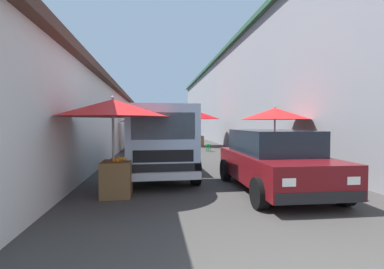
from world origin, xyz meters
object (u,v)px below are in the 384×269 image
Objects in this scene: fruit_stall_far_left at (158,122)px; hatchback_car at (274,160)px; parked_scooter at (138,152)px; fruit_stall_far_right at (141,122)px; vendor_in_shade at (162,138)px; delivery_truck at (161,144)px; fruit_stall_near_left at (200,118)px; vendor_by_crates at (141,139)px; fruit_stall_mid_lane at (275,120)px; fruit_stall_near_right at (113,118)px; plastic_stool at (208,146)px.

hatchback_car is (-12.19, -2.59, -0.99)m from fruit_stall_far_left.
fruit_stall_far_right is at bearing 1.33° from parked_scooter.
vendor_in_shade reaches higher than hatchback_car.
delivery_truck reaches higher than parked_scooter.
hatchback_car is at bearing -160.17° from fruit_stall_far_right.
parked_scooter is at bearing 152.66° from fruit_stall_near_left.
vendor_in_shade reaches higher than vendor_by_crates.
vendor_in_shade is at bearing -160.69° from fruit_stall_far_right.
fruit_stall_far_left is at bearing -0.29° from delivery_truck.
fruit_stall_near_left is 1.73× the size of vendor_by_crates.
fruit_stall_near_left is 1.59× the size of parked_scooter.
vendor_in_shade is (-6.15, 2.82, -1.02)m from fruit_stall_near_left.
fruit_stall_mid_lane is 0.47× the size of delivery_truck.
fruit_stall_far_right is 3.53m from vendor_in_shade.
fruit_stall_far_left is at bearing -5.29° from fruit_stall_near_right.
delivery_truck is (-1.14, 3.91, -0.68)m from fruit_stall_mid_lane.
plastic_stool is at bearing -43.46° from parked_scooter.
fruit_stall_near_left is 6.84m from vendor_in_shade.
hatchback_car reaches higher than plastic_stool.
delivery_truck is 11.38× the size of plastic_stool.
parked_scooter is 5.41m from plastic_stool.
fruit_stall_far_left is 4.27m from plastic_stool.
parked_scooter is (5.38, -0.24, -1.28)m from fruit_stall_near_right.
vendor_in_shade is at bearing 20.08° from hatchback_car.
hatchback_car is at bearing -90.13° from fruit_stall_near_right.
fruit_stall_mid_lane is 0.59× the size of hatchback_car.
fruit_stall_near_right is 10.22m from plastic_stool.
fruit_stall_mid_lane reaches higher than vendor_in_shade.
fruit_stall_far_right is 9.94m from fruit_stall_near_right.
plastic_stool is at bearing -23.06° from fruit_stall_near_right.
vendor_in_shade is (3.98, 3.71, -0.78)m from fruit_stall_mid_lane.
vendor_in_shade reaches higher than plastic_stool.
vendor_by_crates is (-6.40, 3.77, -1.07)m from fruit_stall_near_left.
fruit_stall_near_right is (-9.94, 0.14, 0.05)m from fruit_stall_far_right.
fruit_stall_near_right is 0.50× the size of delivery_truck.
vendor_by_crates is (6.43, 3.40, 0.15)m from hatchback_car.
fruit_stall_mid_lane is 5.60m from parked_scooter.
fruit_stall_far_left is at bearing -7.43° from parked_scooter.
fruit_stall_near_right is at bearing 177.11° from vendor_by_crates.
fruit_stall_near_right is 3.85m from hatchback_car.
parked_scooter is (-7.45, 3.85, -1.51)m from fruit_stall_near_left.
hatchback_car is at bearing -147.16° from parked_scooter.
vendor_in_shade is (6.68, -1.28, -0.79)m from fruit_stall_near_right.
fruit_stall_far_left is at bearing 12.01° from hatchback_car.
fruit_stall_far_left is 12.50m from hatchback_car.
delivery_truck is 8.30m from plastic_stool.
fruit_stall_far_right is 3.60m from vendor_by_crates.
vendor_in_shade is at bearing 155.39° from fruit_stall_near_left.
vendor_in_shade is 0.96× the size of parked_scooter.
fruit_stall_far_left is 1.51× the size of vendor_by_crates.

